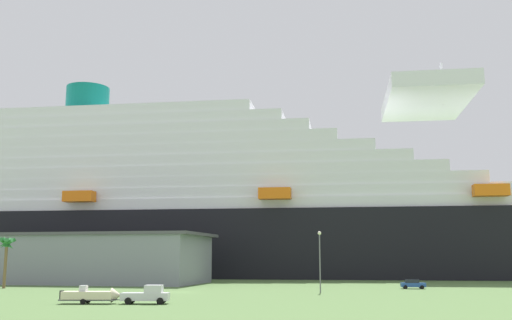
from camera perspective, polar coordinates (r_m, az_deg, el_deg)
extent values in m
plane|color=#4C6B38|center=(124.47, -2.42, -11.88)|extent=(600.00, 600.00, 0.00)
cube|color=black|center=(168.42, -6.24, -8.20)|extent=(222.36, 53.79, 17.52)
cube|color=white|center=(168.93, -6.18, -4.73)|extent=(195.79, 48.74, 2.94)
cube|color=white|center=(170.33, -7.60, -3.74)|extent=(185.48, 46.96, 2.94)
cube|color=white|center=(171.89, -9.00, -2.78)|extent=(174.96, 45.54, 2.94)
cube|color=white|center=(173.59, -10.36, -1.83)|extent=(165.53, 44.51, 2.94)
cube|color=white|center=(175.43, -11.70, -0.90)|extent=(157.41, 43.26, 2.94)
cube|color=white|center=(177.42, -13.00, 0.02)|extent=(147.75, 41.86, 2.94)
cube|color=white|center=(179.54, -14.28, 0.91)|extent=(137.64, 40.71, 2.94)
cube|color=white|center=(181.78, -15.53, 1.78)|extent=(132.16, 39.83, 2.94)
cube|color=white|center=(184.15, -16.74, 2.62)|extent=(126.55, 38.56, 2.94)
cube|color=white|center=(186.65, -17.93, 3.45)|extent=(118.29, 37.15, 2.94)
cube|color=white|center=(170.49, 16.17, 5.76)|extent=(25.23, 40.48, 4.00)
cylinder|color=#0C7266|center=(185.26, -15.99, 5.37)|extent=(13.71, 13.71, 9.12)
cylinder|color=silver|center=(172.23, 17.57, 7.06)|extent=(0.80, 0.80, 12.00)
cube|color=orange|center=(160.52, -16.75, -3.41)|extent=(8.24, 3.87, 2.80)
cube|color=orange|center=(146.51, 1.83, -3.27)|extent=(8.24, 3.87, 2.80)
cube|color=orange|center=(149.81, 21.78, -2.74)|extent=(8.24, 3.87, 2.80)
cube|color=gray|center=(135.88, -19.57, -9.09)|extent=(67.76, 22.51, 9.75)
cube|color=#4C4C51|center=(135.96, -19.45, -6.92)|extent=(70.47, 23.41, 0.60)
cube|color=silver|center=(72.87, -10.68, -12.86)|extent=(5.89, 3.12, 0.90)
cube|color=silver|center=(72.62, -9.86, -12.19)|extent=(2.35, 2.22, 0.90)
cube|color=#26333F|center=(72.50, -9.33, -12.28)|extent=(0.45, 1.66, 0.63)
cylinder|color=black|center=(73.51, -8.99, -13.23)|extent=(0.84, 0.44, 0.80)
cylinder|color=black|center=(71.55, -9.27, -13.33)|extent=(0.84, 0.44, 0.80)
cylinder|color=black|center=(74.25, -11.92, -13.10)|extent=(0.84, 0.44, 0.80)
cylinder|color=black|center=(72.30, -12.28, -13.20)|extent=(0.84, 0.44, 0.80)
cube|color=#595960|center=(74.55, -15.95, -12.88)|extent=(6.81, 3.07, 0.16)
cube|color=#595960|center=(73.53, -12.97, -13.05)|extent=(2.13, 0.57, 0.10)
cylinder|color=black|center=(75.57, -15.96, -12.94)|extent=(0.67, 0.35, 0.64)
cylinder|color=black|center=(73.72, -16.41, -13.02)|extent=(0.67, 0.35, 0.64)
cube|color=beige|center=(74.51, -15.93, -12.47)|extent=(6.26, 3.13, 0.90)
cone|color=beige|center=(73.61, -13.34, -12.62)|extent=(1.54, 1.95, 1.74)
cube|color=silver|center=(74.64, -16.35, -11.83)|extent=(0.99, 1.14, 0.70)
cube|color=black|center=(75.49, -18.31, -12.32)|extent=(0.46, 0.56, 1.10)
cylinder|color=brown|center=(115.26, -23.11, -9.43)|extent=(0.54, 0.54, 7.74)
cone|color=#287233|center=(115.08, -22.80, -7.47)|extent=(1.06, 2.97, 2.06)
cone|color=#287233|center=(115.26, -22.78, -7.48)|extent=(2.20, 2.76, 2.16)
cone|color=#287233|center=(115.58, -22.86, -7.48)|extent=(2.74, 0.80, 2.41)
cone|color=#287233|center=(115.66, -23.02, -7.47)|extent=(2.37, 2.51, 2.36)
cone|color=#287233|center=(115.47, -23.15, -7.46)|extent=(0.95, 2.93, 2.12)
cone|color=#287233|center=(115.16, -23.17, -7.45)|extent=(2.75, 2.40, 1.90)
cone|color=#287233|center=(114.96, -23.11, -7.45)|extent=(3.02, 0.87, 1.79)
cone|color=#287233|center=(114.88, -22.93, -7.46)|extent=(2.32, 2.69, 2.16)
sphere|color=#287233|center=(115.27, -22.98, -7.51)|extent=(1.10, 1.10, 1.10)
cylinder|color=slate|center=(93.86, 6.21, -9.93)|extent=(0.20, 0.20, 8.96)
sphere|color=#F9F2CC|center=(93.92, 6.16, -7.04)|extent=(0.56, 0.56, 0.56)
cube|color=#264C99|center=(108.46, 14.96, -11.60)|extent=(4.38, 2.28, 0.70)
cube|color=#1E232D|center=(108.41, 14.84, -11.27)|extent=(2.51, 1.93, 0.55)
cylinder|color=black|center=(109.59, 15.65, -11.73)|extent=(0.68, 0.28, 0.66)
cylinder|color=black|center=(107.69, 15.79, -11.77)|extent=(0.68, 0.28, 0.66)
cylinder|color=black|center=(109.28, 14.17, -11.79)|extent=(0.68, 0.28, 0.66)
cylinder|color=black|center=(107.37, 14.28, -11.84)|extent=(0.68, 0.28, 0.66)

